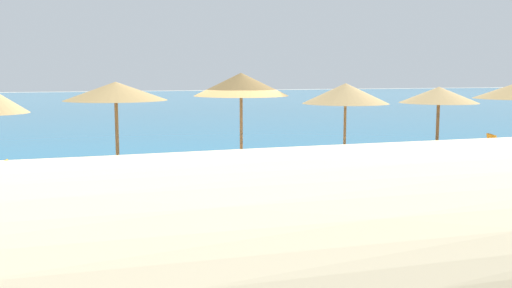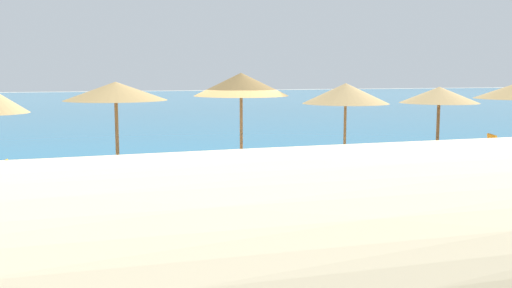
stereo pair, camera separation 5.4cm
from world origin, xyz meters
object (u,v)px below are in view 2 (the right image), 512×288
at_px(beach_umbrella_6, 346,94).
at_px(beach_umbrella_7, 439,95).
at_px(beach_umbrella_5, 241,85).
at_px(lounge_chair_2, 477,156).
at_px(beach_umbrella_4, 116,91).
at_px(lounge_chair_0, 239,171).

height_order(beach_umbrella_6, beach_umbrella_7, beach_umbrella_6).
height_order(beach_umbrella_5, beach_umbrella_7, beach_umbrella_5).
xyz_separation_m(beach_umbrella_7, lounge_chair_2, (0.99, -0.59, -1.81)).
xyz_separation_m(beach_umbrella_5, lounge_chair_2, (6.97, -1.21, -2.15)).
xyz_separation_m(beach_umbrella_4, beach_umbrella_7, (9.38, -0.40, -0.20)).
xyz_separation_m(beach_umbrella_6, lounge_chair_2, (4.04, -0.68, -1.89)).
xyz_separation_m(beach_umbrella_4, beach_umbrella_5, (3.39, 0.22, 0.15)).
relative_size(beach_umbrella_5, lounge_chair_0, 1.81).
bearing_deg(beach_umbrella_4, beach_umbrella_5, 3.74).
bearing_deg(lounge_chair_2, beach_umbrella_6, 101.76).
bearing_deg(beach_umbrella_7, beach_umbrella_4, 177.54).
relative_size(beach_umbrella_4, beach_umbrella_7, 1.07).
distance_m(beach_umbrella_4, beach_umbrella_7, 9.39).
height_order(beach_umbrella_4, beach_umbrella_6, beach_umbrella_4).
relative_size(beach_umbrella_6, beach_umbrella_7, 1.05).
distance_m(lounge_chair_0, lounge_chair_2, 7.30).
distance_m(beach_umbrella_4, lounge_chair_2, 10.60).
relative_size(beach_umbrella_5, beach_umbrella_6, 1.11).
bearing_deg(beach_umbrella_5, beach_umbrella_6, -10.16).
bearing_deg(beach_umbrella_6, beach_umbrella_7, -1.84).
bearing_deg(beach_umbrella_5, lounge_chair_2, -9.84).
bearing_deg(beach_umbrella_4, lounge_chair_2, -5.44).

